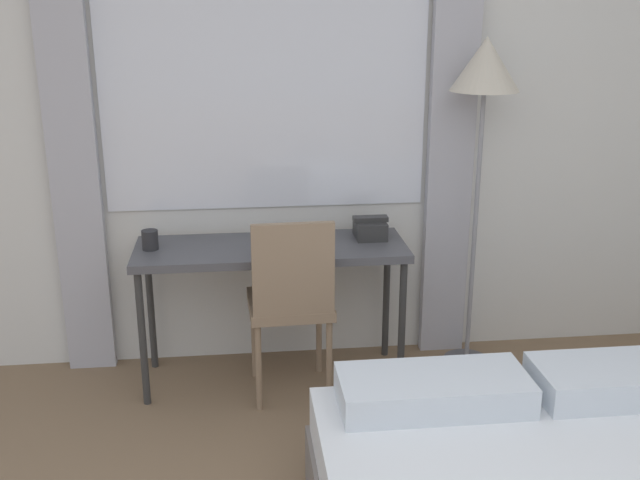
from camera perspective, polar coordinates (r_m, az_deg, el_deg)
wall_back_with_window at (r=3.89m, az=-0.73°, el=9.94°), size 5.60×0.13×2.70m
desk at (r=3.73m, az=-3.74°, el=-1.38°), size 1.34×0.47×0.73m
desk_chair at (r=3.59m, az=-2.22°, el=-4.30°), size 0.41×0.41×0.93m
standing_lamp at (r=3.78m, az=12.41°, el=11.30°), size 0.34×0.34×1.73m
telephone at (r=3.83m, az=3.84°, el=0.90°), size 0.18×0.18×0.11m
book at (r=3.77m, az=-1.82°, el=0.11°), size 0.28×0.19×0.02m
mug at (r=3.73m, az=-12.82°, el=0.01°), size 0.08×0.08×0.10m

